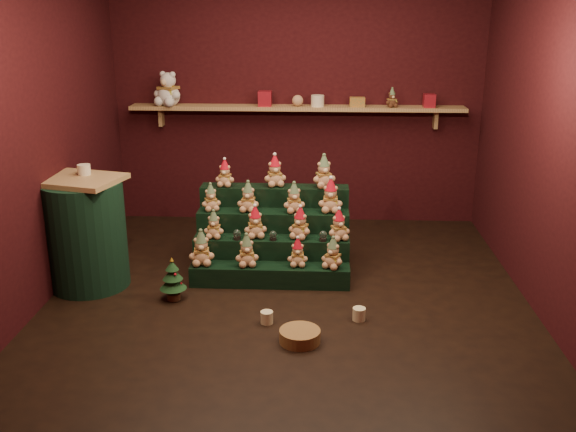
# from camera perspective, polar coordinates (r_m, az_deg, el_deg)

# --- Properties ---
(ground) EXTENTS (4.00, 4.00, 0.00)m
(ground) POSITION_cam_1_polar(r_m,az_deg,el_deg) (5.57, 0.04, -6.73)
(ground) COLOR black
(ground) RESTS_ON ground
(back_wall) EXTENTS (4.00, 0.10, 2.80)m
(back_wall) POSITION_cam_1_polar(r_m,az_deg,el_deg) (7.16, 0.85, 10.60)
(back_wall) COLOR black
(back_wall) RESTS_ON ground
(front_wall) EXTENTS (4.00, 0.10, 2.80)m
(front_wall) POSITION_cam_1_polar(r_m,az_deg,el_deg) (3.15, -1.74, 0.70)
(front_wall) COLOR black
(front_wall) RESTS_ON ground
(left_wall) EXTENTS (0.10, 4.00, 2.80)m
(left_wall) POSITION_cam_1_polar(r_m,az_deg,el_deg) (5.62, -21.51, 7.25)
(left_wall) COLOR black
(left_wall) RESTS_ON ground
(right_wall) EXTENTS (0.10, 4.00, 2.80)m
(right_wall) POSITION_cam_1_polar(r_m,az_deg,el_deg) (5.44, 22.33, 6.82)
(right_wall) COLOR black
(right_wall) RESTS_ON ground
(back_shelf) EXTENTS (3.60, 0.26, 0.24)m
(back_shelf) POSITION_cam_1_polar(r_m,az_deg,el_deg) (7.00, 0.79, 9.55)
(back_shelf) COLOR tan
(back_shelf) RESTS_ON ground
(riser_tier_front) EXTENTS (1.40, 0.22, 0.18)m
(riser_tier_front) POSITION_cam_1_polar(r_m,az_deg,el_deg) (5.66, -1.62, -5.28)
(riser_tier_front) COLOR black
(riser_tier_front) RESTS_ON ground
(riser_tier_midfront) EXTENTS (1.40, 0.22, 0.36)m
(riser_tier_midfront) POSITION_cam_1_polar(r_m,az_deg,el_deg) (5.83, -1.46, -3.61)
(riser_tier_midfront) COLOR black
(riser_tier_midfront) RESTS_ON ground
(riser_tier_midback) EXTENTS (1.40, 0.22, 0.54)m
(riser_tier_midback) POSITION_cam_1_polar(r_m,az_deg,el_deg) (6.01, -1.31, -2.03)
(riser_tier_midback) COLOR black
(riser_tier_midback) RESTS_ON ground
(riser_tier_back) EXTENTS (1.40, 0.22, 0.72)m
(riser_tier_back) POSITION_cam_1_polar(r_m,az_deg,el_deg) (6.18, -1.18, -0.55)
(riser_tier_back) COLOR black
(riser_tier_back) RESTS_ON ground
(teddy_0) EXTENTS (0.25, 0.23, 0.31)m
(teddy_0) POSITION_cam_1_polar(r_m,az_deg,el_deg) (5.65, -7.71, -2.81)
(teddy_0) COLOR tan
(teddy_0) RESTS_ON riser_tier_front
(teddy_1) EXTENTS (0.24, 0.22, 0.29)m
(teddy_1) POSITION_cam_1_polar(r_m,az_deg,el_deg) (5.59, -3.69, -3.05)
(teddy_1) COLOR tan
(teddy_1) RESTS_ON riser_tier_front
(teddy_2) EXTENTS (0.19, 0.17, 0.25)m
(teddy_2) POSITION_cam_1_polar(r_m,az_deg,el_deg) (5.59, 0.86, -3.24)
(teddy_2) COLOR tan
(teddy_2) RESTS_ON riser_tier_front
(teddy_3) EXTENTS (0.26, 0.25, 0.28)m
(teddy_3) POSITION_cam_1_polar(r_m,az_deg,el_deg) (5.55, 4.02, -3.28)
(teddy_3) COLOR tan
(teddy_3) RESTS_ON riser_tier_front
(teddy_4) EXTENTS (0.18, 0.17, 0.25)m
(teddy_4) POSITION_cam_1_polar(r_m,az_deg,el_deg) (5.77, -6.61, -0.74)
(teddy_4) COLOR tan
(teddy_4) RESTS_ON riser_tier_midfront
(teddy_5) EXTENTS (0.24, 0.23, 0.29)m
(teddy_5) POSITION_cam_1_polar(r_m,az_deg,el_deg) (5.74, -2.94, -0.54)
(teddy_5) COLOR tan
(teddy_5) RESTS_ON riser_tier_midfront
(teddy_6) EXTENTS (0.26, 0.25, 0.29)m
(teddy_6) POSITION_cam_1_polar(r_m,az_deg,el_deg) (5.72, 1.09, -0.62)
(teddy_6) COLOR tan
(teddy_6) RESTS_ON riser_tier_midfront
(teddy_7) EXTENTS (0.25, 0.24, 0.28)m
(teddy_7) POSITION_cam_1_polar(r_m,az_deg,el_deg) (5.70, 4.53, -0.78)
(teddy_7) COLOR tan
(teddy_7) RESTS_ON riser_tier_midfront
(teddy_8) EXTENTS (0.22, 0.21, 0.25)m
(teddy_8) POSITION_cam_1_polar(r_m,az_deg,el_deg) (5.96, -6.88, 1.67)
(teddy_8) COLOR tan
(teddy_8) RESTS_ON riser_tier_midback
(teddy_9) EXTENTS (0.21, 0.19, 0.28)m
(teddy_9) POSITION_cam_1_polar(r_m,az_deg,el_deg) (5.89, -3.56, 1.73)
(teddy_9) COLOR tan
(teddy_9) RESTS_ON riser_tier_midback
(teddy_10) EXTENTS (0.23, 0.21, 0.28)m
(teddy_10) POSITION_cam_1_polar(r_m,az_deg,el_deg) (5.85, 0.54, 1.65)
(teddy_10) COLOR tan
(teddy_10) RESTS_ON riser_tier_midback
(teddy_11) EXTENTS (0.22, 0.20, 0.31)m
(teddy_11) POSITION_cam_1_polar(r_m,az_deg,el_deg) (5.87, 3.81, 1.82)
(teddy_11) COLOR tan
(teddy_11) RESTS_ON riser_tier_midback
(teddy_12) EXTENTS (0.20, 0.18, 0.25)m
(teddy_12) POSITION_cam_1_polar(r_m,az_deg,el_deg) (6.07, -5.63, 3.82)
(teddy_12) COLOR tan
(teddy_12) RESTS_ON riser_tier_back
(teddy_13) EXTENTS (0.25, 0.24, 0.29)m
(teddy_13) POSITION_cam_1_polar(r_m,az_deg,el_deg) (6.05, -1.18, 4.04)
(teddy_13) COLOR tan
(teddy_13) RESTS_ON riser_tier_back
(teddy_14) EXTENTS (0.27, 0.25, 0.31)m
(teddy_14) POSITION_cam_1_polar(r_m,az_deg,el_deg) (6.02, 3.20, 3.99)
(teddy_14) COLOR tan
(teddy_14) RESTS_ON riser_tier_back
(snow_globe_a) EXTENTS (0.07, 0.07, 0.09)m
(snow_globe_a) POSITION_cam_1_polar(r_m,az_deg,el_deg) (5.73, -4.55, -1.65)
(snow_globe_a) COLOR black
(snow_globe_a) RESTS_ON riser_tier_midfront
(snow_globe_b) EXTENTS (0.07, 0.07, 0.09)m
(snow_globe_b) POSITION_cam_1_polar(r_m,az_deg,el_deg) (5.70, -1.34, -1.74)
(snow_globe_b) COLOR black
(snow_globe_b) RESTS_ON riser_tier_midfront
(snow_globe_c) EXTENTS (0.07, 0.07, 0.10)m
(snow_globe_c) POSITION_cam_1_polar(r_m,az_deg,el_deg) (5.68, 3.14, -1.78)
(snow_globe_c) COLOR black
(snow_globe_c) RESTS_ON riser_tier_midfront
(side_table) EXTENTS (0.75, 0.68, 0.98)m
(side_table) POSITION_cam_1_polar(r_m,az_deg,el_deg) (5.79, -17.51, -1.46)
(side_table) COLOR tan
(side_table) RESTS_ON ground
(table_ornament) EXTENTS (0.11, 0.11, 0.09)m
(table_ornament) POSITION_cam_1_polar(r_m,az_deg,el_deg) (5.73, -17.68, 3.95)
(table_ornament) COLOR beige
(table_ornament) RESTS_ON side_table
(mini_christmas_tree) EXTENTS (0.22, 0.22, 0.38)m
(mini_christmas_tree) POSITION_cam_1_polar(r_m,az_deg,el_deg) (5.44, -10.21, -5.54)
(mini_christmas_tree) COLOR #482A1A
(mini_christmas_tree) RESTS_ON ground
(mug_left) EXTENTS (0.10, 0.10, 0.10)m
(mug_left) POSITION_cam_1_polar(r_m,az_deg,el_deg) (5.03, -1.90, -8.99)
(mug_left) COLOR beige
(mug_left) RESTS_ON ground
(mug_right) EXTENTS (0.10, 0.10, 0.10)m
(mug_right) POSITION_cam_1_polar(r_m,az_deg,el_deg) (5.10, 6.33, -8.66)
(mug_right) COLOR beige
(mug_right) RESTS_ON ground
(wicker_basket) EXTENTS (0.33, 0.33, 0.09)m
(wicker_basket) POSITION_cam_1_polar(r_m,az_deg,el_deg) (4.77, 1.06, -10.62)
(wicker_basket) COLOR olive
(wicker_basket) RESTS_ON ground
(white_bear) EXTENTS (0.41, 0.40, 0.46)m
(white_bear) POSITION_cam_1_polar(r_m,az_deg,el_deg) (7.11, -10.61, 11.45)
(white_bear) COLOR white
(white_bear) RESTS_ON back_shelf
(brown_bear) EXTENTS (0.18, 0.17, 0.20)m
(brown_bear) POSITION_cam_1_polar(r_m,az_deg,el_deg) (6.99, 9.22, 10.34)
(brown_bear) COLOR #4F2B1A
(brown_bear) RESTS_ON back_shelf
(gift_tin_red_a) EXTENTS (0.14, 0.14, 0.16)m
(gift_tin_red_a) POSITION_cam_1_polar(r_m,az_deg,el_deg) (6.98, -2.06, 10.39)
(gift_tin_red_a) COLOR maroon
(gift_tin_red_a) RESTS_ON back_shelf
(gift_tin_cream) EXTENTS (0.14, 0.14, 0.12)m
(gift_tin_cream) POSITION_cam_1_polar(r_m,az_deg,el_deg) (6.96, 2.65, 10.19)
(gift_tin_cream) COLOR beige
(gift_tin_cream) RESTS_ON back_shelf
(gift_tin_red_b) EXTENTS (0.12, 0.12, 0.14)m
(gift_tin_red_b) POSITION_cam_1_polar(r_m,az_deg,el_deg) (7.05, 12.44, 9.99)
(gift_tin_red_b) COLOR maroon
(gift_tin_red_b) RESTS_ON back_shelf
(shelf_plush_ball) EXTENTS (0.12, 0.12, 0.12)m
(shelf_plush_ball) POSITION_cam_1_polar(r_m,az_deg,el_deg) (6.96, 0.86, 10.22)
(shelf_plush_ball) COLOR tan
(shelf_plush_ball) RESTS_ON back_shelf
(scarf_gift_box) EXTENTS (0.16, 0.10, 0.10)m
(scarf_gift_box) POSITION_cam_1_polar(r_m,az_deg,el_deg) (6.97, 6.18, 10.04)
(scarf_gift_box) COLOR #CD621D
(scarf_gift_box) RESTS_ON back_shelf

